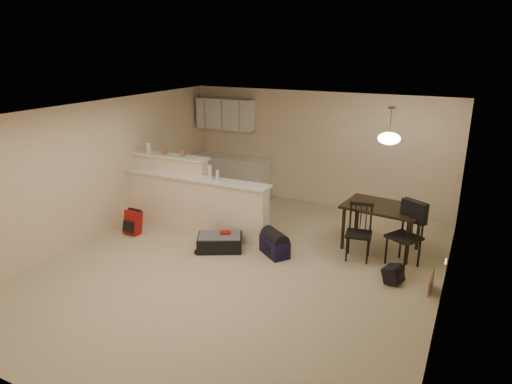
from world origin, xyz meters
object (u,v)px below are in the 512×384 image
Objects in this scene: navy_duffel at (275,246)px; black_daypack at (393,274)px; dining_table at (382,211)px; pendant_lamp at (389,138)px; dining_chair_near at (359,233)px; suitcase at (220,243)px; red_backpack at (133,222)px; dining_chair_far at (404,235)px.

black_daypack is at bearing 34.58° from navy_duffel.
dining_table is 1.28m from pendant_lamp.
dining_chair_near is at bearing 67.88° from black_daypack.
navy_duffel is at bearing 104.60° from black_daypack.
suitcase is 1.36× the size of navy_duffel.
suitcase is 2.58× the size of black_daypack.
suitcase is (-2.51, -1.28, -0.58)m from dining_table.
suitcase is at bearing -153.05° from pendant_lamp.
red_backpack is 1.53× the size of black_daypack.
navy_duffel is at bearing -134.74° from dining_chair_far.
dining_table is at bearing 38.15° from black_daypack.
black_daypack is at bearing -62.30° from dining_table.
dining_chair_near is 0.90× the size of dining_chair_far.
pendant_lamp is (-0.00, 0.00, 1.28)m from dining_table.
dining_chair_near is 1.69× the size of navy_duffel.
black_daypack reaches higher than suitcase.
dining_chair_near is (-0.25, -0.56, -0.23)m from dining_table.
dining_chair_far is 2.13m from navy_duffel.
pendant_lamp is at bearing 38.15° from black_daypack.
dining_table is 3.04× the size of red_backpack.
pendant_lamp reaches higher than navy_duffel.
red_backpack is (-4.11, -0.83, -0.25)m from dining_chair_near.
navy_duffel reaches higher than suitcase.
black_daypack is (2.00, -0.07, -0.02)m from navy_duffel.
navy_duffel is at bearing -14.03° from suitcase.
navy_duffel is at bearing -146.26° from pendant_lamp.
dining_table is at bearing 0.00° from pendant_lamp.
dining_chair_near is 4.20m from red_backpack.
dining_chair_near is at bearing 56.79° from navy_duffel.
dining_chair_far is 1.87× the size of navy_duffel.
dining_chair_far is at bearing 52.46° from navy_duffel.
suitcase is (-2.51, -1.28, -1.86)m from pendant_lamp.
dining_table is 4.64× the size of black_daypack.
dining_table is at bearing 163.77° from dining_chair_far.
suitcase is (-2.26, -0.72, -0.35)m from dining_chair_near.
dining_table is 1.31× the size of dining_chair_far.
dining_chair_near is at bearing -10.35° from suitcase.
dining_chair_near is 2.40m from suitcase.
dining_chair_far is at bearing -39.46° from dining_table.
pendant_lamp is at bearing -173.79° from dining_table.
pendant_lamp reaches higher than suitcase.
dining_table is 0.66m from dining_chair_near.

